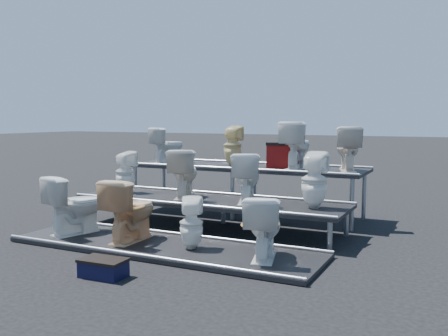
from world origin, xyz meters
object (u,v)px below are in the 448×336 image
at_px(toilet_11, 348,149).
at_px(toilet_10, 296,145).
at_px(toilet_1, 130,210).
at_px(toilet_0, 75,204).
at_px(step_stool, 103,269).
at_px(toilet_4, 125,172).
at_px(toilet_8, 168,145).
at_px(toilet_5, 184,173).
at_px(toilet_9, 233,146).
at_px(toilet_2, 191,223).
at_px(toilet_6, 246,178).
at_px(red_crate, 283,156).
at_px(toilet_7, 314,180).
at_px(toilet_3, 264,227).

bearing_deg(toilet_11, toilet_10, -17.72).
xyz_separation_m(toilet_1, toilet_10, (1.45, 2.60, 0.77)).
relative_size(toilet_0, step_stool, 1.75).
height_order(toilet_4, toilet_8, toilet_8).
height_order(toilet_5, toilet_9, toilet_9).
relative_size(toilet_2, toilet_5, 0.86).
distance_m(toilet_6, toilet_9, 1.59).
bearing_deg(red_crate, toilet_1, -131.09).
height_order(toilet_1, toilet_4, toilet_4).
height_order(toilet_5, toilet_6, toilet_5).
relative_size(toilet_9, toilet_10, 0.90).
distance_m(toilet_1, toilet_5, 1.35).
xyz_separation_m(toilet_2, toilet_7, (1.20, 1.30, 0.46)).
bearing_deg(red_crate, toilet_2, -112.45).
height_order(toilet_8, red_crate, toilet_8).
height_order(toilet_3, toilet_9, toilet_9).
xyz_separation_m(toilet_2, step_stool, (-0.38, -1.23, -0.30)).
relative_size(toilet_0, red_crate, 1.56).
height_order(toilet_3, toilet_8, toilet_8).
relative_size(toilet_2, toilet_4, 0.95).
distance_m(red_crate, step_stool, 4.06).
relative_size(toilet_1, toilet_5, 1.11).
bearing_deg(toilet_7, toilet_8, -23.11).
bearing_deg(toilet_4, toilet_6, -165.41).
relative_size(toilet_4, toilet_9, 0.98).
distance_m(toilet_2, toilet_6, 1.39).
distance_m(toilet_0, red_crate, 3.48).
xyz_separation_m(toilet_6, toilet_9, (-0.83, 1.30, 0.38)).
bearing_deg(toilet_11, red_crate, -20.88).
height_order(toilet_4, toilet_9, toilet_9).
xyz_separation_m(toilet_9, toilet_10, (1.16, 0.00, 0.04)).
relative_size(toilet_4, step_stool, 1.45).
relative_size(toilet_6, red_crate, 1.39).
bearing_deg(red_crate, toilet_8, 164.77).
relative_size(toilet_6, toilet_7, 0.94).
relative_size(toilet_0, toilet_1, 0.99).
bearing_deg(toilet_7, toilet_6, -1.01).
bearing_deg(toilet_1, toilet_4, -51.66).
xyz_separation_m(toilet_7, toilet_11, (0.17, 1.30, 0.36)).
height_order(toilet_9, toilet_11, toilet_11).
bearing_deg(toilet_5, toilet_8, -70.98).
bearing_deg(toilet_3, toilet_6, -74.02).
height_order(toilet_0, toilet_5, toilet_5).
distance_m(toilet_2, step_stool, 1.32).
distance_m(toilet_2, toilet_4, 2.43).
xyz_separation_m(toilet_2, toilet_11, (1.37, 2.60, 0.83)).
distance_m(toilet_1, toilet_9, 2.72).
distance_m(toilet_4, toilet_6, 2.19).
relative_size(toilet_9, red_crate, 1.32).
bearing_deg(red_crate, toilet_7, -72.27).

